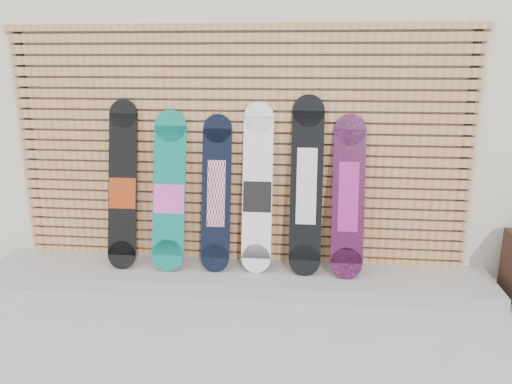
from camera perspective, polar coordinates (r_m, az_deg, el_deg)
ground at (r=4.07m, az=-1.72°, el=-14.42°), size 80.00×80.00×0.00m
building at (r=7.01m, az=6.30°, el=13.35°), size 12.00×5.00×3.60m
concrete_step at (r=4.66m, az=-2.44°, el=-9.57°), size 4.60×0.70×0.12m
slat_wall at (r=4.59m, az=-2.07°, el=5.09°), size 4.26×0.08×2.29m
snowboard_0 at (r=4.73m, az=-14.99°, el=0.67°), size 0.26×0.37×1.53m
snowboard_1 at (r=4.60m, az=-9.89°, el=0.00°), size 0.30×0.37×1.44m
snowboard_2 at (r=4.52m, az=-4.55°, el=-0.17°), size 0.26×0.34×1.40m
snowboard_3 at (r=4.46m, az=0.16°, el=0.29°), size 0.27×0.32×1.51m
snowboard_4 at (r=4.42m, az=5.79°, el=0.66°), size 0.28×0.33×1.58m
snowboard_5 at (r=4.44m, az=10.51°, el=-0.54°), size 0.28×0.37×1.42m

